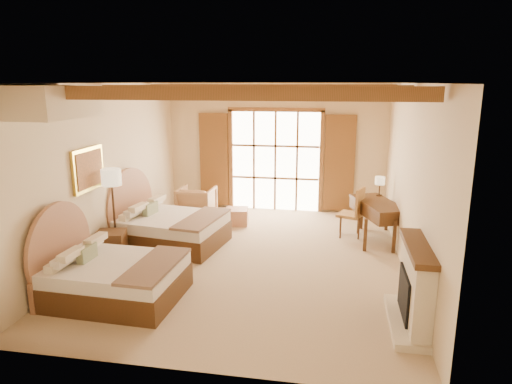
% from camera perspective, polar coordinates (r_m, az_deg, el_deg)
% --- Properties ---
extents(floor, '(7.00, 7.00, 0.00)m').
position_cam_1_polar(floor, '(8.64, -0.71, -8.26)').
color(floor, tan).
rests_on(floor, ground).
extents(wall_back, '(5.50, 0.00, 5.50)m').
position_cam_1_polar(wall_back, '(11.59, 2.49, 5.56)').
color(wall_back, beige).
rests_on(wall_back, ground).
extents(wall_left, '(0.00, 7.00, 7.00)m').
position_cam_1_polar(wall_left, '(9.10, -18.04, 2.68)').
color(wall_left, beige).
rests_on(wall_left, ground).
extents(wall_right, '(0.00, 7.00, 7.00)m').
position_cam_1_polar(wall_right, '(8.14, 18.64, 1.41)').
color(wall_right, beige).
rests_on(wall_right, ground).
extents(ceiling, '(7.00, 7.00, 0.00)m').
position_cam_1_polar(ceiling, '(8.02, -0.78, 13.46)').
color(ceiling, '#A97332').
rests_on(ceiling, ground).
extents(ceiling_beams, '(5.39, 4.60, 0.18)m').
position_cam_1_polar(ceiling_beams, '(8.02, -0.77, 12.61)').
color(ceiling_beams, brown).
rests_on(ceiling_beams, ceiling).
extents(french_doors, '(3.95, 0.08, 2.60)m').
position_cam_1_polar(french_doors, '(11.59, 2.43, 3.80)').
color(french_doors, white).
rests_on(french_doors, ground).
extents(fireplace, '(0.46, 1.40, 1.16)m').
position_cam_1_polar(fireplace, '(6.57, 19.10, -11.54)').
color(fireplace, beige).
rests_on(fireplace, ground).
extents(painting, '(0.06, 0.95, 0.75)m').
position_cam_1_polar(painting, '(8.41, -20.19, 2.69)').
color(painting, gold).
rests_on(painting, wall_left).
extents(canopy_valance, '(0.70, 1.40, 0.45)m').
position_cam_1_polar(canopy_valance, '(7.06, -23.91, 10.28)').
color(canopy_valance, '#F2E1C0').
rests_on(canopy_valance, ceiling).
extents(bed_near, '(1.99, 1.54, 1.27)m').
position_cam_1_polar(bed_near, '(7.38, -18.16, -9.70)').
color(bed_near, '#4D2918').
rests_on(bed_near, floor).
extents(bed_far, '(2.23, 1.80, 1.32)m').
position_cam_1_polar(bed_far, '(9.40, -11.37, -4.12)').
color(bed_far, '#4D2918').
rests_on(bed_far, floor).
extents(nightstand, '(0.59, 0.59, 0.59)m').
position_cam_1_polar(nightstand, '(8.75, -17.62, -6.59)').
color(nightstand, '#4D2918').
rests_on(nightstand, floor).
extents(floor_lamp, '(0.36, 0.36, 1.69)m').
position_cam_1_polar(floor_lamp, '(8.70, -17.59, 1.11)').
color(floor_lamp, '#362316').
rests_on(floor_lamp, floor).
extents(armchair, '(0.83, 0.85, 0.77)m').
position_cam_1_polar(armchair, '(11.09, -7.42, -1.33)').
color(armchair, '#A7794F').
rests_on(armchair, floor).
extents(ottoman, '(0.57, 0.57, 0.37)m').
position_cam_1_polar(ottoman, '(10.60, -2.41, -3.06)').
color(ottoman, '#9F6E4F').
rests_on(ottoman, floor).
extents(desk, '(1.15, 1.65, 0.82)m').
position_cam_1_polar(desk, '(9.80, 14.90, -3.36)').
color(desk, '#4D2918').
rests_on(desk, floor).
extents(desk_chair, '(0.62, 0.61, 1.07)m').
position_cam_1_polar(desk_chair, '(9.94, 11.78, -3.58)').
color(desk_chair, '#B38547').
rests_on(desk_chair, floor).
extents(desk_lamp, '(0.21, 0.21, 0.42)m').
position_cam_1_polar(desk_lamp, '(10.16, 15.24, 1.29)').
color(desk_lamp, '#362316').
rests_on(desk_lamp, desk).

